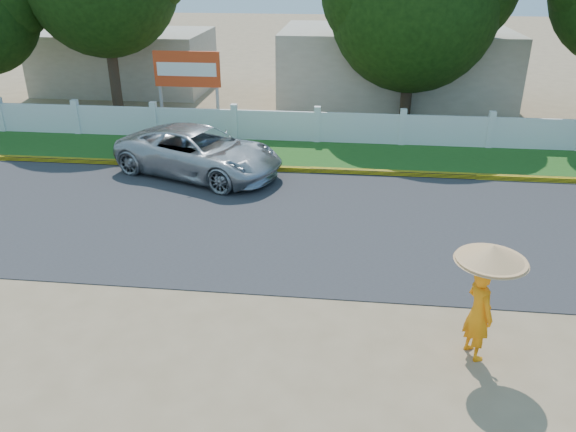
{
  "coord_description": "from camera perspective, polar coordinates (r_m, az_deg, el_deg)",
  "views": [
    {
      "loc": [
        1.17,
        -8.31,
        6.12
      ],
      "look_at": [
        0.0,
        2.0,
        1.3
      ],
      "focal_mm": 35.0,
      "sensor_mm": 36.0,
      "label": 1
    }
  ],
  "objects": [
    {
      "name": "ground",
      "position": [
        10.39,
        -1.27,
        -11.2
      ],
      "size": [
        120.0,
        120.0,
        0.0
      ],
      "primitive_type": "plane",
      "color": "#9E8460",
      "rests_on": "ground"
    },
    {
      "name": "road",
      "position": [
        14.24,
        1.14,
        -0.49
      ],
      "size": [
        60.0,
        7.0,
        0.02
      ],
      "primitive_type": "cube",
      "color": "#38383A",
      "rests_on": "ground"
    },
    {
      "name": "grass_verge",
      "position": [
        19.1,
        2.65,
        6.26
      ],
      "size": [
        60.0,
        3.5,
        0.03
      ],
      "primitive_type": "cube",
      "color": "#2D601E",
      "rests_on": "ground"
    },
    {
      "name": "curb",
      "position": [
        17.48,
        2.25,
        4.69
      ],
      "size": [
        40.0,
        0.18,
        0.16
      ],
      "primitive_type": "cube",
      "color": "yellow",
      "rests_on": "ground"
    },
    {
      "name": "fence",
      "position": [
        20.32,
        2.97,
        8.99
      ],
      "size": [
        40.0,
        0.1,
        1.1
      ],
      "primitive_type": "cube",
      "color": "silver",
      "rests_on": "ground"
    },
    {
      "name": "building_near",
      "position": [
        26.76,
        10.67,
        14.8
      ],
      "size": [
        10.0,
        6.0,
        3.2
      ],
      "primitive_type": "cube",
      "color": "#B7AD99",
      "rests_on": "ground"
    },
    {
      "name": "building_far",
      "position": [
        29.88,
        -16.11,
        14.92
      ],
      "size": [
        8.0,
        5.0,
        2.8
      ],
      "primitive_type": "cube",
      "color": "#B7AD99",
      "rests_on": "ground"
    },
    {
      "name": "vehicle",
      "position": [
        17.33,
        -9.0,
        6.46
      ],
      "size": [
        5.69,
        4.09,
        1.44
      ],
      "primitive_type": "imported",
      "rotation": [
        0.0,
        0.0,
        1.2
      ],
      "color": "#A9ACB1",
      "rests_on": "ground"
    },
    {
      "name": "monk_with_parasol",
      "position": [
        9.52,
        19.37,
        -6.7
      ],
      "size": [
        1.14,
        1.14,
        2.08
      ],
      "color": "orange",
      "rests_on": "ground"
    },
    {
      "name": "billboard",
      "position": [
        21.86,
        -10.2,
        14.07
      ],
      "size": [
        2.5,
        0.13,
        2.95
      ],
      "color": "gray",
      "rests_on": "ground"
    }
  ]
}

